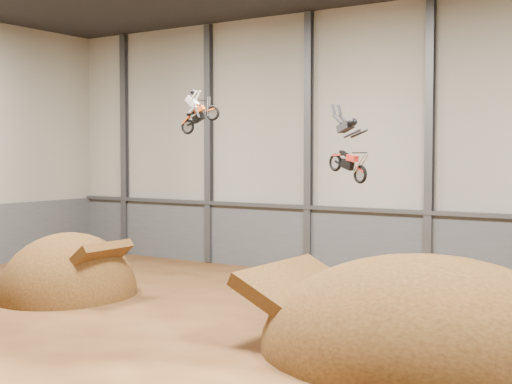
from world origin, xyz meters
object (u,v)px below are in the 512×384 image
landing_ramp (426,354)px  fmx_rider_b (346,144)px  takeoff_ramp (69,296)px  fmx_rider_a (203,105)px

landing_ramp → fmx_rider_b: (-3.18, 0.66, 6.74)m
takeoff_ramp → landing_ramp: 16.75m
takeoff_ramp → fmx_rider_b: bearing=1.6°
fmx_rider_b → fmx_rider_a: bearing=-150.6°
takeoff_ramp → fmx_rider_a: size_ratio=3.61×
takeoff_ramp → fmx_rider_b: size_ratio=2.48×
fmx_rider_a → landing_ramp: bearing=-4.6°
fmx_rider_b → landing_ramp: bearing=12.5°
landing_ramp → takeoff_ramp: bearing=179.0°
landing_ramp → fmx_rider_b: size_ratio=4.12×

